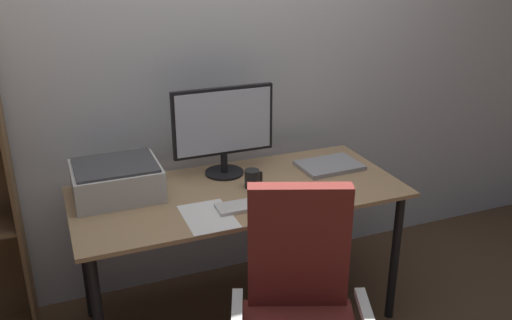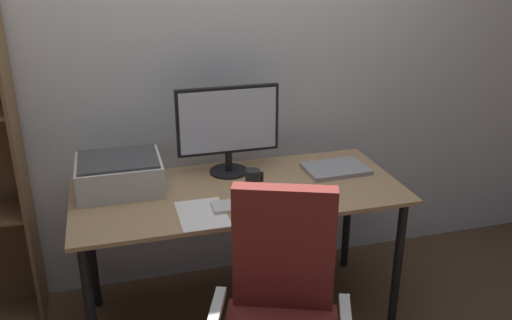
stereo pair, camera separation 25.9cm
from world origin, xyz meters
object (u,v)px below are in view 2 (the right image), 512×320
coffee_mug (253,179)px  laptop (336,169)px  printer (119,174)px  desk (239,204)px  monitor (227,125)px  mouse (290,199)px  keyboard (244,205)px

coffee_mug → laptop: bearing=9.8°
coffee_mug → printer: printer is taller
desk → monitor: (-0.00, 0.22, 0.34)m
laptop → printer: (-1.10, 0.07, 0.07)m
desk → laptop: bearing=9.2°
mouse → coffee_mug: 0.24m
printer → keyboard: bearing=-33.1°
coffee_mug → mouse: bearing=-59.8°
printer → coffee_mug: bearing=-13.6°
monitor → laptop: size_ratio=1.63×
keyboard → coffee_mug: coffee_mug is taller
keyboard → monitor: bearing=88.3°
mouse → coffee_mug: (-0.12, 0.21, 0.03)m
desk → laptop: size_ratio=4.96×
mouse → printer: (-0.75, 0.36, 0.06)m
desk → coffee_mug: (0.07, 0.01, 0.13)m
desk → coffee_mug: size_ratio=17.58×
monitor → mouse: monitor is taller
coffee_mug → laptop: (0.47, 0.08, -0.03)m
keyboard → mouse: bearing=-2.4°
mouse → laptop: bearing=47.7°
keyboard → laptop: laptop is taller
keyboard → printer: printer is taller
coffee_mug → desk: bearing=-174.9°
monitor → mouse: 0.52m
desk → monitor: 0.41m
mouse → desk: bearing=142.1°
keyboard → printer: bearing=148.2°
keyboard → coffee_mug: size_ratio=3.21×
keyboard → coffee_mug: bearing=64.9°
laptop → printer: printer is taller
keyboard → mouse: size_ratio=3.02×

